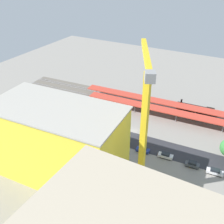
# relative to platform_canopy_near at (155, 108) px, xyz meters

# --- Properties ---
(ground_plane) EXTENTS (202.57, 202.57, 0.00)m
(ground_plane) POSITION_rel_platform_canopy_near_xyz_m (3.20, 13.75, -4.02)
(ground_plane) COLOR gray
(ground_plane) RESTS_ON ground
(rail_bed) EXTENTS (127.18, 20.94, 0.01)m
(rail_bed) POSITION_rel_platform_canopy_near_xyz_m (3.20, -7.36, -4.02)
(rail_bed) COLOR #665E54
(rail_bed) RESTS_ON ground
(street_asphalt) EXTENTS (126.91, 16.27, 0.01)m
(street_asphalt) POSITION_rel_platform_canopy_near_xyz_m (3.20, 18.68, -4.02)
(street_asphalt) COLOR #2D2D33
(street_asphalt) RESTS_ON ground
(track_rails) EXTENTS (126.40, 14.52, 0.12)m
(track_rails) POSITION_rel_platform_canopy_near_xyz_m (3.20, -7.36, -3.84)
(track_rails) COLOR #9E9EA8
(track_rails) RESTS_ON ground
(platform_canopy_near) EXTENTS (57.09, 7.72, 4.24)m
(platform_canopy_near) POSITION_rel_platform_canopy_near_xyz_m (0.00, 0.00, 0.00)
(platform_canopy_near) COLOR #C63D2D
(platform_canopy_near) RESTS_ON ground
(platform_canopy_far) EXTENTS (66.10, 8.24, 3.94)m
(platform_canopy_far) POSITION_rel_platform_canopy_near_xyz_m (0.57, -6.61, -0.29)
(platform_canopy_far) COLOR #C63D2D
(platform_canopy_far) RESTS_ON ground
(locomotive) EXTENTS (16.24, 3.72, 5.19)m
(locomotive) POSITION_rel_platform_canopy_near_xyz_m (-14.23, -10.19, -2.18)
(locomotive) COLOR black
(locomotive) RESTS_ON ground
(parked_car_0) EXTENTS (4.91, 2.21, 1.69)m
(parked_car_0) POSITION_rel_platform_canopy_near_xyz_m (-26.96, 21.94, -3.27)
(parked_car_0) COLOR black
(parked_car_0) RESTS_ON ground
(parked_car_1) EXTENTS (4.39, 2.06, 1.87)m
(parked_car_1) POSITION_rel_platform_canopy_near_xyz_m (-20.37, 22.04, -3.20)
(parked_car_1) COLOR black
(parked_car_1) RESTS_ON ground
(parked_car_2) EXTENTS (4.82, 2.28, 1.74)m
(parked_car_2) POSITION_rel_platform_canopy_near_xyz_m (-11.89, 21.89, -3.24)
(parked_car_2) COLOR black
(parked_car_2) RESTS_ON ground
(parked_car_3) EXTENTS (4.56, 2.27, 1.64)m
(parked_car_3) POSITION_rel_platform_canopy_near_xyz_m (-4.42, 22.62, -3.29)
(parked_car_3) COLOR black
(parked_car_3) RESTS_ON ground
(parked_car_4) EXTENTS (4.34, 2.03, 1.64)m
(parked_car_4) POSITION_rel_platform_canopy_near_xyz_m (3.10, 21.85, -3.28)
(parked_car_4) COLOR black
(parked_car_4) RESTS_ON ground
(parked_car_5) EXTENTS (4.62, 1.79, 1.69)m
(parked_car_5) POSITION_rel_platform_canopy_near_xyz_m (10.39, 21.92, -3.27)
(parked_car_5) COLOR black
(parked_car_5) RESTS_ON ground
(parked_car_6) EXTENTS (4.39, 2.20, 1.59)m
(parked_car_6) POSITION_rel_platform_canopy_near_xyz_m (17.94, 22.69, -3.31)
(parked_car_6) COLOR black
(parked_car_6) RESTS_ON ground
(construction_building) EXTENTS (36.05, 19.64, 21.73)m
(construction_building) POSITION_rel_platform_canopy_near_xyz_m (12.71, 42.85, 6.84)
(construction_building) COLOR yellow
(construction_building) RESTS_ON ground
(construction_roof_slab) EXTENTS (36.69, 20.28, 0.40)m
(construction_roof_slab) POSITION_rel_platform_canopy_near_xyz_m (12.71, 42.85, 17.91)
(construction_roof_slab) COLOR #ADA89E
(construction_roof_slab) RESTS_ON construction_building
(tower_crane) EXTENTS (12.61, 24.24, 36.64)m
(tower_crane) POSITION_rel_platform_canopy_near_xyz_m (-9.42, 37.22, 17.58)
(tower_crane) COLOR gray
(tower_crane) RESTS_ON ground
(box_truck_0) EXTENTS (8.86, 2.64, 3.50)m
(box_truck_0) POSITION_rel_platform_canopy_near_xyz_m (2.08, 29.51, -2.32)
(box_truck_0) COLOR black
(box_truck_0) RESTS_ON ground
(street_tree_0) EXTENTS (4.43, 4.43, 6.50)m
(street_tree_0) POSITION_rel_platform_canopy_near_xyz_m (23.16, 13.08, 0.24)
(street_tree_0) COLOR brown
(street_tree_0) RESTS_ON ground
(street_tree_2) EXTENTS (5.78, 5.78, 8.72)m
(street_tree_2) POSITION_rel_platform_canopy_near_xyz_m (23.28, 13.04, 1.78)
(street_tree_2) COLOR brown
(street_tree_2) RESTS_ON ground
(traffic_light) EXTENTS (0.50, 0.36, 6.78)m
(traffic_light) POSITION_rel_platform_canopy_near_xyz_m (24.11, 13.71, 0.46)
(traffic_light) COLOR #333333
(traffic_light) RESTS_ON ground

